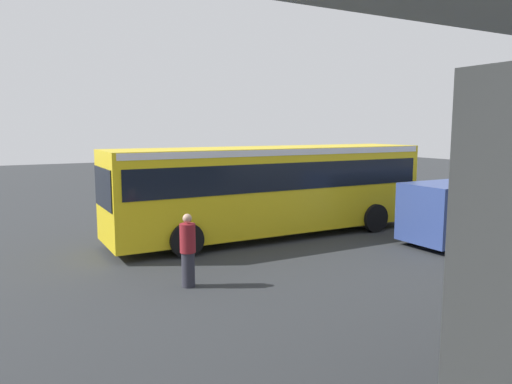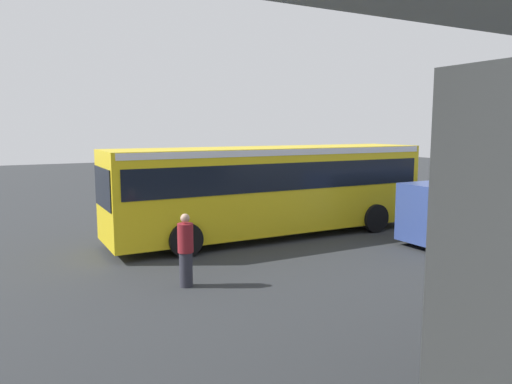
{
  "view_description": "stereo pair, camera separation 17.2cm",
  "coord_description": "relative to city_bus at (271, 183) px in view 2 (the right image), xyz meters",
  "views": [
    {
      "loc": [
        9.36,
        15.65,
        3.81
      ],
      "look_at": [
        1.36,
        1.06,
        1.6
      ],
      "focal_mm": 33.83,
      "sensor_mm": 36.0,
      "label": 1
    },
    {
      "loc": [
        9.21,
        15.73,
        3.81
      ],
      "look_at": [
        1.36,
        1.06,
        1.6
      ],
      "focal_mm": 33.83,
      "sensor_mm": 36.0,
      "label": 2
    }
  ],
  "objects": [
    {
      "name": "lane_dash_centre",
      "position": [
        3.21,
        -3.28,
        -1.88
      ],
      "size": [
        2.0,
        0.2,
        0.01
      ],
      "primitive_type": "cube",
      "color": "silver",
      "rests_on": "ground"
    },
    {
      "name": "lane_dash_left",
      "position": [
        -0.79,
        -3.28,
        -1.88
      ],
      "size": [
        2.0,
        0.2,
        0.01
      ],
      "primitive_type": "cube",
      "color": "silver",
      "rests_on": "ground"
    },
    {
      "name": "traffic_sign",
      "position": [
        -1.13,
        -4.66,
        0.01
      ],
      "size": [
        0.08,
        0.6,
        2.8
      ],
      "color": "slate",
      "rests_on": "ground"
    },
    {
      "name": "ground",
      "position": [
        -0.79,
        -1.14,
        -1.88
      ],
      "size": [
        80.0,
        80.0,
        0.0
      ],
      "primitive_type": "plane",
      "color": "#2D3033"
    },
    {
      "name": "lane_dash_leftmost",
      "position": [
        -4.79,
        -3.28,
        -1.88
      ],
      "size": [
        2.0,
        0.2,
        0.01
      ],
      "primitive_type": "cube",
      "color": "silver",
      "rests_on": "ground"
    },
    {
      "name": "pedestrian",
      "position": [
        4.59,
        3.84,
        -1.0
      ],
      "size": [
        0.38,
        0.38,
        1.79
      ],
      "color": "#2D2D38",
      "rests_on": "ground"
    },
    {
      "name": "city_bus",
      "position": [
        0.0,
        0.0,
        0.0
      ],
      "size": [
        11.54,
        2.85,
        3.15
      ],
      "color": "yellow",
      "rests_on": "ground"
    },
    {
      "name": "parked_van",
      "position": [
        -5.32,
        4.02,
        -0.7
      ],
      "size": [
        4.8,
        2.17,
        2.05
      ],
      "color": "#33478C",
      "rests_on": "ground"
    }
  ]
}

